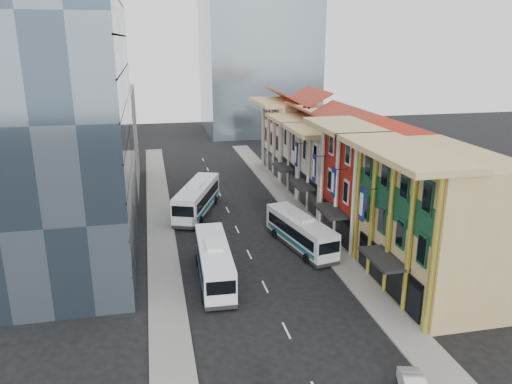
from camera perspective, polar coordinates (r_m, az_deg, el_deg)
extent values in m
plane|color=black|center=(37.62, 3.92, -16.31)|extent=(200.00, 200.00, 0.00)
cube|color=slate|center=(58.70, 6.03, -3.58)|extent=(3.00, 90.00, 0.15)
cube|color=slate|center=(56.04, -10.80, -4.82)|extent=(3.00, 90.00, 0.15)
cube|color=tan|center=(44.46, 19.90, -3.27)|extent=(8.00, 14.00, 12.00)
cube|color=#A91F13|center=(54.44, 13.37, 0.96)|extent=(8.00, 10.00, 12.00)
cube|color=beige|center=(63.08, 9.67, 2.43)|extent=(8.00, 9.00, 10.00)
cube|color=beige|center=(71.27, 7.03, 4.23)|extent=(8.00, 9.00, 10.00)
cube|color=beige|center=(80.95, 4.63, 6.20)|extent=(8.00, 12.00, 11.00)
cube|color=#3B4C5E|center=(50.09, -21.54, 9.39)|extent=(12.00, 26.00, 30.00)
cube|color=gray|center=(73.73, -17.44, 5.59)|extent=(10.00, 18.00, 14.00)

